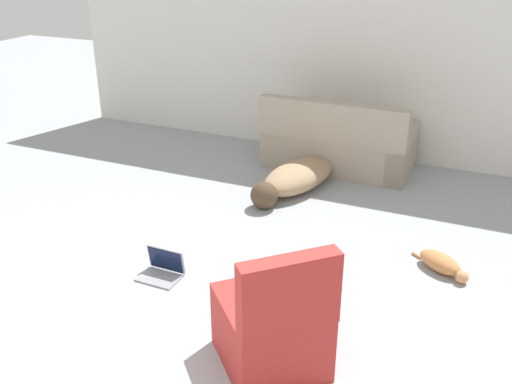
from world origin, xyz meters
name	(u,v)px	position (x,y,z in m)	size (l,w,h in m)	color
wall_back	(338,44)	(0.00, 4.69, 1.31)	(7.06, 0.06, 2.63)	silver
couch	(338,145)	(0.21, 4.16, 0.27)	(1.66, 0.83, 0.85)	tan
dog	(295,178)	(-0.01, 3.36, 0.14)	(0.74, 1.53, 0.29)	#A38460
cat	(442,263)	(1.62, 2.34, 0.07)	(0.50, 0.38, 0.14)	#BC7A47
laptop_open	(163,267)	(-0.40, 1.39, 0.07)	(0.33, 0.25, 0.22)	gray
side_chair	(273,326)	(0.79, 0.77, 0.30)	(0.87, 0.87, 0.91)	#B72D28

